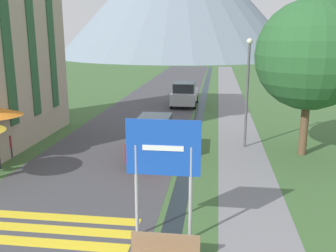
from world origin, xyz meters
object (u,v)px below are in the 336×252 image
(parked_car_near, at_px, (154,136))
(streetlamp, at_px, (248,84))
(parked_car_far, at_px, (185,94))
(cafe_chair_far_right, at_px, (16,142))
(person_seated_near, at_px, (8,143))
(tree_by_path, at_px, (310,55))
(road_sign, at_px, (163,160))

(parked_car_near, xyz_separation_m, streetlamp, (4.17, 1.96, 2.18))
(parked_car_far, relative_size, cafe_chair_far_right, 4.86)
(parked_car_far, bearing_deg, streetlamp, -69.78)
(person_seated_near, bearing_deg, parked_car_near, 10.02)
(parked_car_far, relative_size, tree_by_path, 0.60)
(streetlamp, distance_m, tree_by_path, 3.04)
(road_sign, bearing_deg, cafe_chair_far_right, 140.11)
(streetlamp, bearing_deg, road_sign, -107.24)
(parked_car_near, height_order, parked_car_far, same)
(parked_car_far, height_order, cafe_chair_far_right, parked_car_far)
(road_sign, distance_m, person_seated_near, 9.85)
(parked_car_far, bearing_deg, road_sign, -86.68)
(parked_car_near, height_order, person_seated_near, parked_car_near)
(cafe_chair_far_right, bearing_deg, streetlamp, -6.56)
(road_sign, xyz_separation_m, tree_by_path, (5.31, 8.03, 2.29))
(parked_car_far, relative_size, person_seated_near, 3.33)
(streetlamp, bearing_deg, person_seated_near, -163.69)
(parked_car_far, xyz_separation_m, streetlamp, (3.89, -10.56, 2.18))
(parked_car_far, distance_m, tree_by_path, 13.60)
(road_sign, xyz_separation_m, streetlamp, (2.76, 8.90, 0.86))
(person_seated_near, bearing_deg, parked_car_far, 63.90)
(road_sign, relative_size, tree_by_path, 0.48)
(person_seated_near, bearing_deg, road_sign, -36.58)
(parked_car_far, bearing_deg, tree_by_path, -60.62)
(road_sign, relative_size, cafe_chair_far_right, 3.87)
(parked_car_far, height_order, tree_by_path, tree_by_path)
(road_sign, height_order, streetlamp, streetlamp)
(tree_by_path, bearing_deg, person_seated_near, -170.38)
(cafe_chair_far_right, height_order, streetlamp, streetlamp)
(parked_car_near, height_order, cafe_chair_far_right, parked_car_near)
(road_sign, distance_m, parked_car_far, 19.53)
(road_sign, height_order, cafe_chair_far_right, road_sign)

